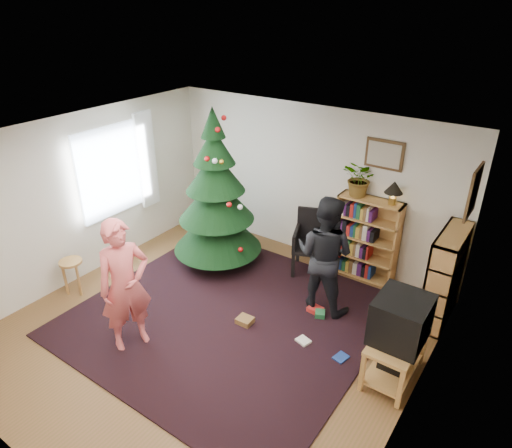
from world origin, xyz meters
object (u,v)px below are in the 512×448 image
Objects in this scene: bookshelf_right at (445,276)px; armchair at (315,239)px; picture_right at (474,192)px; stool at (72,268)px; tv_stand at (395,354)px; person_standing at (125,286)px; person_by_chair at (325,255)px; crt_tv at (401,319)px; potted_plant at (361,179)px; table_lamp at (394,189)px; christmas_tree at (216,203)px; bookshelf_back at (367,238)px; picture_back at (384,154)px.

bookshelf_right is 1.30× the size of armchair.
stool is (-4.68, -2.27, -1.53)m from picture_right.
person_standing is at bearing -155.47° from tv_stand.
person_by_chair reaches higher than armchair.
crt_tv is 4.56m from stool.
table_lamp is at bearing 0.00° from potted_plant.
picture_right reaches higher than potted_plant.
stool is at bearing -122.34° from christmas_tree.
crt_tv is 0.61× the size of armchair.
bookshelf_back reaches higher than tv_stand.
christmas_tree is at bearing -157.74° from table_lamp.
person_standing is at bearing 49.22° from person_by_chair.
armchair is at bearing 86.44° from bookshelf_right.
tv_stand is 2.56m from potted_plant.
picture_right is at bearing -28.63° from table_lamp.
bookshelf_back is 2.39× the size of potted_plant.
picture_right is 1.98m from bookshelf_back.
armchair is (-0.72, -0.27, -0.13)m from bookshelf_back.
tv_stand is at bearing -101.89° from picture_right.
potted_plant reaches higher than tv_stand.
table_lamp is at bearing 151.37° from picture_right.
stool is (-4.42, -1.06, 0.10)m from tv_stand.
picture_back reaches higher than potted_plant.
potted_plant is at bearing 6.36° from armchair.
stool is at bearing -156.19° from armchair.
crt_tv is (3.23, -0.82, -0.25)m from christmas_tree.
stool is at bearing -138.20° from picture_back.
stool is at bearing -137.25° from potted_plant.
person_by_chair is 1.37m from table_lamp.
person_by_chair is (1.94, -0.10, -0.22)m from christmas_tree.
picture_back is at bearing 27.81° from potted_plant.
person_by_chair is at bearing -113.23° from table_lamp.
bookshelf_right is 5.17m from stool.
picture_right reaches higher than picture_back.
picture_right is 0.99× the size of crt_tv.
picture_right reaches higher than table_lamp.
crt_tv is 0.35× the size of person_standing.
bookshelf_right is 4.06m from person_standing.
christmas_tree is at bearing 99.96° from bookshelf_right.
christmas_tree is 3.34m from crt_tv.
bookshelf_right reaches higher than crt_tv.
armchair is at bearing -152.30° from potted_plant.
person_by_chair is at bearing 150.97° from crt_tv.
picture_right is 3.62m from christmas_tree.
crt_tv is 3.17m from person_standing.
stool is 4.37m from potted_plant.
bookshelf_right is (1.19, -0.53, -1.29)m from picture_back.
crt_tv is at bearing 175.00° from bookshelf_right.
stool is (-3.35, -3.00, -1.53)m from picture_back.
person_standing is at bearing -141.18° from picture_right.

